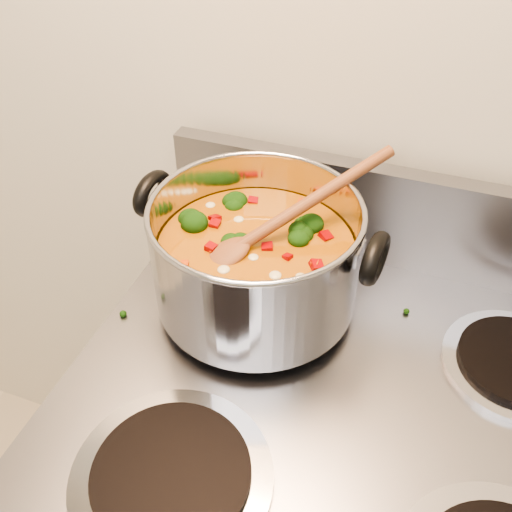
{
  "coord_description": "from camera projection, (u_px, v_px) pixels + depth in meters",
  "views": [
    {
      "loc": [
        -0.0,
        0.76,
        1.51
      ],
      "look_at": [
        -0.2,
        1.3,
        1.01
      ],
      "focal_mm": 40.0,
      "sensor_mm": 36.0,
      "label": 1
    }
  ],
  "objects": [
    {
      "name": "stockpot",
      "position": [
        256.0,
        258.0,
        0.76
      ],
      "size": [
        0.34,
        0.28,
        0.17
      ],
      "rotation": [
        0.0,
        0.0,
        -0.1
      ],
      "color": "#A8A8B0",
      "rests_on": "electric_range"
    },
    {
      "name": "cooktop_crumbs",
      "position": [
        215.0,
        256.0,
        0.89
      ],
      "size": [
        0.05,
        0.33,
        0.01
      ],
      "color": "black",
      "rests_on": "electric_range"
    },
    {
      "name": "wooden_spoon",
      "position": [
        269.0,
        228.0,
        0.74
      ],
      "size": [
        0.22,
        0.23,
        0.12
      ],
      "rotation": [
        0.0,
        0.0,
        0.82
      ],
      "color": "brown",
      "rests_on": "stockpot"
    }
  ]
}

